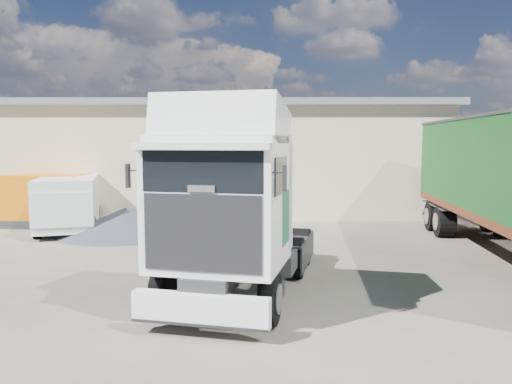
{
  "coord_description": "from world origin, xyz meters",
  "views": [
    {
      "loc": [
        0.4,
        -11.44,
        3.42
      ],
      "look_at": [
        0.35,
        3.0,
        1.98
      ],
      "focal_mm": 35.0,
      "sensor_mm": 36.0,
      "label": 1
    }
  ],
  "objects": [
    {
      "name": "ground",
      "position": [
        0.0,
        0.0,
        0.0
      ],
      "size": [
        120.0,
        120.0,
        0.0
      ],
      "primitive_type": "plane",
      "color": "#2A2722",
      "rests_on": "ground"
    },
    {
      "name": "warehouse",
      "position": [
        -6.0,
        16.0,
        2.66
      ],
      "size": [
        30.6,
        12.6,
        5.42
      ],
      "color": "#BCB491",
      "rests_on": "ground"
    },
    {
      "name": "tractor_unit",
      "position": [
        -0.13,
        -0.99,
        1.82
      ],
      "size": [
        3.79,
        6.79,
        4.34
      ],
      "rotation": [
        0.0,
        0.0,
        -0.22
      ],
      "color": "black",
      "rests_on": "ground"
    },
    {
      "name": "panel_van",
      "position": [
        -6.94,
        7.77,
        1.08
      ],
      "size": [
        3.32,
        5.47,
        2.09
      ],
      "rotation": [
        0.0,
        0.0,
        0.26
      ],
      "color": "black",
      "rests_on": "ground"
    },
    {
      "name": "orange_skip",
      "position": [
        -8.27,
        8.95,
        0.92
      ],
      "size": [
        3.53,
        2.38,
        2.11
      ],
      "rotation": [
        0.0,
        0.0,
        -0.08
      ],
      "color": "#2D2D30",
      "rests_on": "ground"
    },
    {
      "name": "gravel_heap",
      "position": [
        -4.5,
        6.76,
        0.49
      ],
      "size": [
        6.68,
        6.11,
        1.06
      ],
      "rotation": [
        0.0,
        0.0,
        0.23
      ],
      "color": "black",
      "rests_on": "ground"
    }
  ]
}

